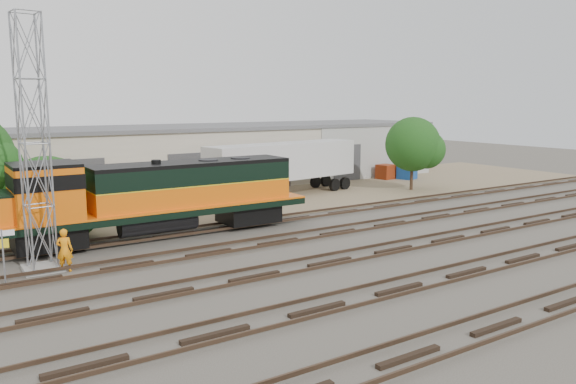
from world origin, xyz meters
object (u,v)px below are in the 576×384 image
locomotive (152,195)px  signal_tower (35,149)px  worker (65,250)px  semi_trailer (286,162)px

locomotive → signal_tower: 7.36m
locomotive → worker: size_ratio=9.06×
locomotive → signal_tower: size_ratio=1.58×
signal_tower → semi_trailer: 23.09m
signal_tower → semi_trailer: signal_tower is taller
worker → semi_trailer: bearing=-121.3°
locomotive → semi_trailer: bearing=30.5°
locomotive → signal_tower: signal_tower is taller
signal_tower → worker: bearing=-42.0°
worker → locomotive: bearing=-118.7°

